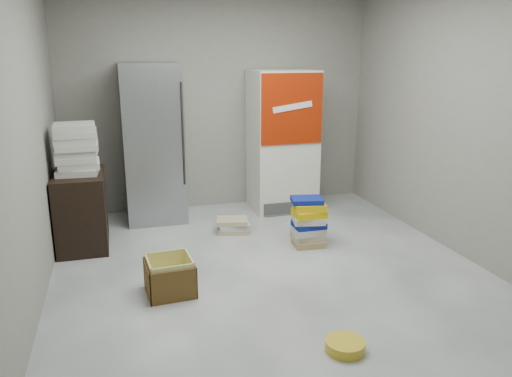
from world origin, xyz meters
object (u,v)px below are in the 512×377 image
at_px(coke_cooler, 282,141).
at_px(wood_shelf, 82,210).
at_px(phonebook_stack_main, 308,222).
at_px(cardboard_box, 170,279).
at_px(steel_fridge, 153,143).

relative_size(coke_cooler, wood_shelf, 2.25).
distance_m(wood_shelf, phonebook_stack_main, 2.41).
height_order(wood_shelf, phonebook_stack_main, wood_shelf).
bearing_deg(phonebook_stack_main, coke_cooler, 88.86).
relative_size(wood_shelf, cardboard_box, 1.89).
bearing_deg(coke_cooler, wood_shelf, -163.72).
distance_m(phonebook_stack_main, cardboard_box, 1.71).
relative_size(steel_fridge, phonebook_stack_main, 3.59).
bearing_deg(wood_shelf, phonebook_stack_main, -15.66).
xyz_separation_m(steel_fridge, wood_shelf, (-0.83, -0.73, -0.55)).
bearing_deg(steel_fridge, wood_shelf, -138.69).
xyz_separation_m(wood_shelf, phonebook_stack_main, (2.32, -0.65, -0.14)).
height_order(phonebook_stack_main, cardboard_box, phonebook_stack_main).
distance_m(steel_fridge, wood_shelf, 1.23).
bearing_deg(wood_shelf, coke_cooler, 16.28).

